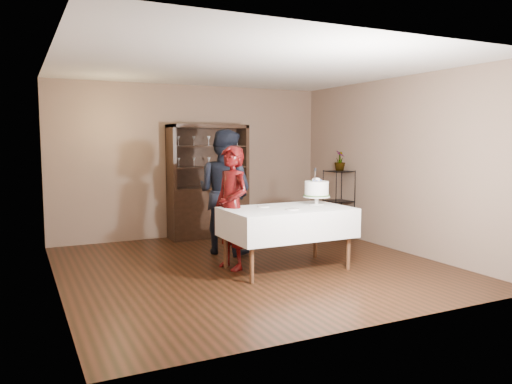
% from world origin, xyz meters
% --- Properties ---
extents(floor, '(5.00, 5.00, 0.00)m').
position_xyz_m(floor, '(0.00, 0.00, 0.00)').
color(floor, black).
rests_on(floor, ground).
extents(ceiling, '(5.00, 5.00, 0.00)m').
position_xyz_m(ceiling, '(0.00, 0.00, 2.70)').
color(ceiling, silver).
rests_on(ceiling, back_wall).
extents(back_wall, '(5.00, 0.02, 2.70)m').
position_xyz_m(back_wall, '(0.00, 2.50, 1.35)').
color(back_wall, '#775E4C').
rests_on(back_wall, floor).
extents(wall_left, '(0.02, 5.00, 2.70)m').
position_xyz_m(wall_left, '(-2.50, 0.00, 1.35)').
color(wall_left, '#775E4C').
rests_on(wall_left, floor).
extents(wall_right, '(0.02, 5.00, 2.70)m').
position_xyz_m(wall_right, '(2.50, 0.00, 1.35)').
color(wall_right, '#775E4C').
rests_on(wall_right, floor).
extents(china_hutch, '(1.40, 0.48, 2.00)m').
position_xyz_m(china_hutch, '(0.20, 2.25, 0.66)').
color(china_hutch, black).
rests_on(china_hutch, floor).
extents(plant_etagere, '(0.42, 0.42, 1.20)m').
position_xyz_m(plant_etagere, '(2.28, 1.20, 0.65)').
color(plant_etagere, black).
rests_on(plant_etagere, floor).
extents(cake_table, '(1.67, 1.04, 0.83)m').
position_xyz_m(cake_table, '(0.35, -0.34, 0.64)').
color(cake_table, silver).
rests_on(cake_table, floor).
extents(woman, '(0.53, 0.68, 1.66)m').
position_xyz_m(woman, '(-0.30, 0.02, 0.83)').
color(woman, '#39050A').
rests_on(woman, floor).
extents(man, '(1.11, 1.16, 1.89)m').
position_xyz_m(man, '(-0.02, 0.93, 0.94)').
color(man, black).
rests_on(man, floor).
extents(cake, '(0.39, 0.39, 0.51)m').
position_xyz_m(cake, '(0.90, -0.21, 1.04)').
color(cake, silver).
rests_on(cake, cake_table).
extents(plate_near, '(0.22, 0.22, 0.01)m').
position_xyz_m(plate_near, '(0.33, -0.52, 0.84)').
color(plate_near, silver).
rests_on(plate_near, cake_table).
extents(plate_far, '(0.19, 0.19, 0.01)m').
position_xyz_m(plate_far, '(0.11, -0.13, 0.84)').
color(plate_far, silver).
rests_on(plate_far, cake_table).
extents(potted_plant, '(0.28, 0.28, 0.36)m').
position_xyz_m(potted_plant, '(2.31, 1.23, 1.37)').
color(potted_plant, '#3C612E').
rests_on(potted_plant, plant_etagere).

